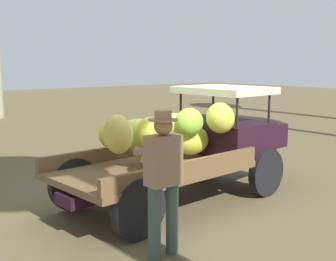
{
  "coord_description": "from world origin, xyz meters",
  "views": [
    {
      "loc": [
        -4.39,
        -5.62,
        2.3
      ],
      "look_at": [
        -0.13,
        -0.15,
        1.21
      ],
      "focal_mm": 47.6,
      "sensor_mm": 36.0,
      "label": 1
    }
  ],
  "objects": [
    {
      "name": "farmer",
      "position": [
        -1.36,
        -1.62,
        1.0
      ],
      "size": [
        0.53,
        0.46,
        1.75
      ],
      "rotation": [
        0.0,
        0.0,
        1.55
      ],
      "color": "#3A4A44",
      "rests_on": "ground"
    },
    {
      "name": "ground_plane",
      "position": [
        0.0,
        0.0,
        0.0
      ],
      "size": [
        60.0,
        60.0,
        0.0
      ],
      "primitive_type": "plane",
      "color": "brown"
    },
    {
      "name": "truck",
      "position": [
        0.37,
        -0.1,
        0.94
      ],
      "size": [
        4.55,
        2.04,
        1.85
      ],
      "rotation": [
        0.0,
        0.0,
        0.08
      ],
      "color": "black",
      "rests_on": "ground"
    }
  ]
}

